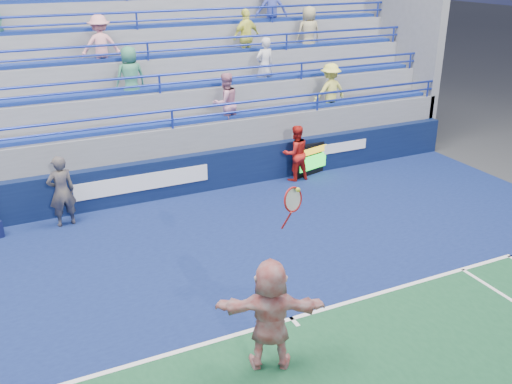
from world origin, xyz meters
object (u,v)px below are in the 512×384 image
tennis_player (270,315)px  line_judge (62,191)px  ball_girl (296,153)px  serve_speed_board (313,159)px

tennis_player → line_judge: 7.12m
tennis_player → ball_girl: (4.37, 7.03, -0.13)m
serve_speed_board → tennis_player: 8.85m
tennis_player → line_judge: (-2.21, 6.77, -0.06)m
serve_speed_board → line_judge: size_ratio=0.77×
line_judge → serve_speed_board: bearing=174.3°
serve_speed_board → tennis_player: tennis_player is taller
serve_speed_board → ball_girl: bearing=-164.2°
serve_speed_board → ball_girl: (-0.71, -0.20, 0.34)m
line_judge → ball_girl: line_judge is taller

